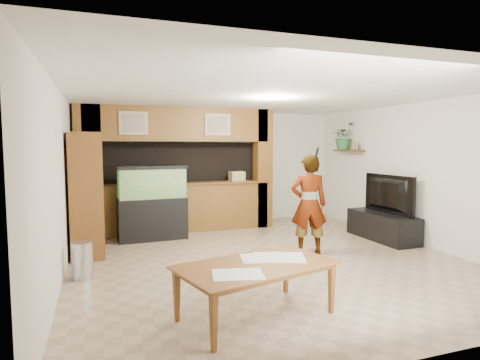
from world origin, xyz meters
name	(u,v)px	position (x,y,z in m)	size (l,w,h in m)	color
floor	(266,258)	(0.00, 0.00, 0.00)	(6.50, 6.50, 0.00)	#9F866E
ceiling	(267,95)	(0.00, 0.00, 2.60)	(6.50, 6.50, 0.00)	white
wall_back	(212,167)	(0.00, 3.25, 1.30)	(6.00, 6.00, 0.00)	silver
wall_left	(60,184)	(-3.00, 0.00, 1.30)	(6.50, 6.50, 0.00)	silver
wall_right	(417,174)	(3.00, 0.00, 1.30)	(6.50, 6.50, 0.00)	silver
partition	(177,169)	(-0.95, 2.64, 1.31)	(4.20, 0.99, 2.60)	brown
wall_clock	(67,140)	(-2.97, 1.00, 1.90)	(0.05, 0.25, 0.25)	black
wall_shelf	(348,151)	(2.85, 1.95, 1.70)	(0.25, 0.90, 0.04)	brown
pantry_cabinet	(87,195)	(-2.70, 1.14, 1.01)	(0.51, 0.83, 2.03)	brown
trash_can	(82,261)	(-2.75, -0.08, 0.26)	(0.28, 0.28, 0.51)	#B2B2B7
aquarium	(152,203)	(-1.55, 1.95, 0.70)	(1.30, 0.49, 1.44)	black
tv_stand	(382,226)	(2.65, 0.47, 0.26)	(0.56, 1.54, 0.51)	black
television	(383,194)	(2.65, 0.47, 0.88)	(1.29, 0.17, 0.74)	black
photo_frame	(356,146)	(2.85, 1.68, 1.81)	(0.03, 0.14, 0.18)	tan
potted_plant	(343,136)	(2.82, 2.12, 2.02)	(0.54, 0.47, 0.60)	#286531
person	(309,204)	(0.80, 0.07, 0.83)	(0.61, 0.40, 1.67)	#9A8054
microphone	(317,152)	(0.85, -0.09, 1.71)	(0.04, 0.04, 0.16)	black
dining_table	(258,292)	(-0.96, -2.03, 0.29)	(1.64, 0.92, 0.58)	brown
newspaper_a	(279,257)	(-0.64, -1.86, 0.58)	(0.57, 0.41, 0.01)	silver
newspaper_b	(238,274)	(-1.26, -2.27, 0.58)	(0.49, 0.36, 0.01)	silver
newspaper_c	(264,258)	(-0.81, -1.83, 0.58)	(0.50, 0.36, 0.01)	silver
counter_box	(237,176)	(0.34, 2.45, 1.15)	(0.32, 0.21, 0.21)	tan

